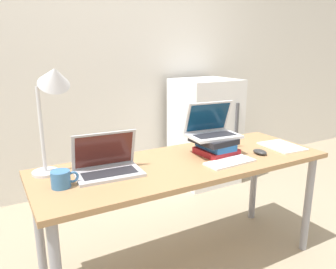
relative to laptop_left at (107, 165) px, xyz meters
name	(u,v)px	position (x,y,z in m)	size (l,w,h in m)	color
wall_back	(100,50)	(0.47, 1.47, 0.59)	(8.00, 0.05, 2.70)	silver
desk	(186,173)	(0.47, -0.04, -0.12)	(1.77, 0.63, 0.72)	#9E754C
laptop_left	(107,165)	(0.00, 0.00, 0.00)	(0.36, 0.24, 0.22)	#B2B2B7
book_stack	(215,145)	(0.70, -0.02, 0.01)	(0.25, 0.26, 0.11)	maroon
laptop_on_books	(212,129)	(0.69, 0.01, 0.11)	(0.33, 0.24, 0.22)	silver
wireless_keyboard	(230,162)	(0.68, -0.20, -0.04)	(0.31, 0.14, 0.01)	white
mouse	(260,152)	(0.95, -0.16, -0.03)	(0.06, 0.10, 0.03)	#2D2D2D
notepad	(282,146)	(1.20, -0.12, -0.04)	(0.23, 0.29, 0.01)	white
mug	(61,179)	(-0.25, -0.06, 0.00)	(0.13, 0.09, 0.08)	teal
desk_lamp	(53,89)	(-0.22, 0.13, 0.41)	(0.23, 0.20, 0.60)	silver
mini_fridge	(205,131)	(1.42, 1.08, -0.23)	(0.59, 0.57, 1.07)	white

